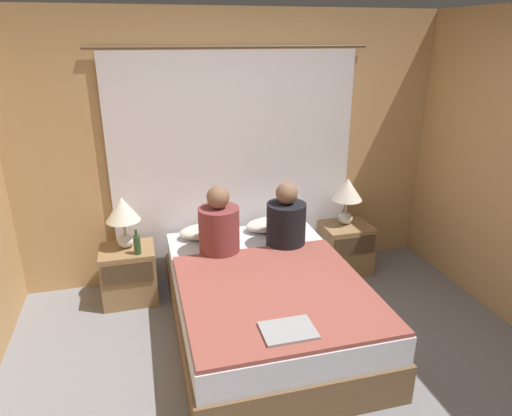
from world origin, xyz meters
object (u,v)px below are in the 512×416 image
Objects in this scene: nightstand_left at (129,274)px; lamp_left at (123,213)px; bed at (266,304)px; person_right_in_bed at (286,221)px; lamp_right at (347,192)px; laptop_on_bed at (288,330)px; beer_bottle_on_left_stand at (137,244)px; person_left_in_bed at (219,227)px; nightstand_right at (345,248)px; pillow_left at (209,231)px; pillow_right at (274,224)px.

lamp_left is (-0.00, 0.05, 0.58)m from nightstand_left.
bed is 3.46× the size of person_right_in_bed.
lamp_right is at bearing 1.23° from nightstand_left.
lamp_right reaches higher than nightstand_left.
nightstand_left is 1.49m from person_right_in_bed.
beer_bottle_on_left_stand is at bearing 121.70° from laptop_on_bed.
nightstand_left is 0.58m from lamp_left.
person_left_in_bed is 0.72m from beer_bottle_on_left_stand.
nightstand_right is 0.92× the size of pillow_left.
person_right_in_bed is at bearing -8.06° from beer_bottle_on_left_stand.
person_right_in_bed is at bearing -14.12° from lamp_left.
lamp_right is at bearing 0.00° from lamp_left.
beer_bottle_on_left_stand is at bearing -172.35° from pillow_right.
laptop_on_bed is (0.20, -1.25, -0.21)m from person_left_in_bed.
laptop_on_bed is at bearing -58.30° from beer_bottle_on_left_stand.
nightstand_left is at bearing -177.85° from pillow_right.
pillow_left is (0.74, 0.05, 0.32)m from nightstand_left.
lamp_right reaches higher than beer_bottle_on_left_stand.
beer_bottle_on_left_stand is at bearing 171.94° from person_right_in_bed.
pillow_right is (1.37, 0.05, 0.32)m from nightstand_left.
nightstand_left is 2.11m from nightstand_right.
pillow_left and pillow_right have the same top height.
person_left_in_bed reaches higher than bed.
person_left_in_bed is (-1.33, -0.30, 0.50)m from nightstand_right.
lamp_left is at bearing 120.57° from beer_bottle_on_left_stand.
bed reaches higher than nightstand_right.
pillow_right is 1.63× the size of laptop_on_bed.
person_right_in_bed is 1.32m from laptop_on_bed.
lamp_left reaches higher than nightstand_right.
pillow_right is at bearing 0.00° from pillow_left.
laptop_on_bed is at bearing -107.56° from person_right_in_bed.
lamp_right is 1.98m from laptop_on_bed.
person_left_in_bed is 0.60m from person_right_in_bed.
pillow_left is 0.67m from beer_bottle_on_left_stand.
lamp_right is 2.08× the size of beer_bottle_on_left_stand.
lamp_right is (2.11, 0.00, 0.00)m from lamp_left.
lamp_right is 1.39m from pillow_left.
laptop_on_bed is at bearing -58.41° from lamp_left.
person_left_in_bed is 1.03× the size of person_right_in_bed.
bed is 3.72× the size of pillow_left.
beer_bottle_on_left_stand is at bearing -175.33° from lamp_right.
lamp_right is at bearing 14.51° from person_left_in_bed.
beer_bottle_on_left_stand is (-0.96, 0.66, 0.34)m from bed.
lamp_left is at bearing 165.88° from person_right_in_bed.
person_left_in_bed reaches higher than nightstand_left.
nightstand_left is 0.37m from beer_bottle_on_left_stand.
bed is at bearing -123.72° from person_right_in_bed.
pillow_left is 0.74m from person_right_in_bed.
person_left_in_bed reaches higher than lamp_left.
lamp_right is (0.00, 0.05, 0.58)m from nightstand_right.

